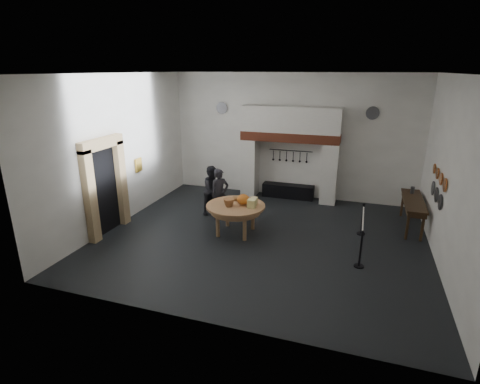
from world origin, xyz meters
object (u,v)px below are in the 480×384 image
(visitor_near, at_px, (220,194))
(visitor_far, at_px, (213,190))
(barrier_post_near, at_px, (361,250))
(barrier_post_far, at_px, (362,220))
(iron_range, at_px, (288,191))
(side_table, at_px, (414,201))
(work_table, at_px, (236,206))

(visitor_near, bearing_deg, visitor_far, 89.29)
(barrier_post_near, distance_m, barrier_post_far, 2.00)
(iron_range, relative_size, visitor_far, 1.17)
(visitor_far, xyz_separation_m, side_table, (6.15, 0.77, 0.06))
(iron_range, distance_m, visitor_far, 3.19)
(work_table, bearing_deg, iron_range, 77.23)
(iron_range, bearing_deg, side_table, -21.40)
(barrier_post_near, bearing_deg, iron_range, 120.38)
(barrier_post_far, bearing_deg, work_table, -163.24)
(visitor_near, height_order, side_table, visitor_near)
(work_table, xyz_separation_m, visitor_near, (-0.83, 0.87, -0.01))
(work_table, bearing_deg, visitor_near, 133.65)
(iron_range, height_order, barrier_post_far, barrier_post_far)
(visitor_far, bearing_deg, work_table, -116.73)
(visitor_near, bearing_deg, barrier_post_far, -43.18)
(iron_range, height_order, side_table, side_table)
(iron_range, relative_size, visitor_near, 1.15)
(iron_range, relative_size, work_table, 1.11)
(side_table, height_order, barrier_post_far, same)
(iron_range, distance_m, barrier_post_far, 3.74)
(visitor_far, height_order, barrier_post_near, visitor_far)
(work_table, height_order, barrier_post_near, barrier_post_near)
(work_table, relative_size, visitor_far, 1.05)
(work_table, distance_m, visitor_near, 1.20)
(work_table, relative_size, visitor_near, 1.03)
(iron_range, bearing_deg, barrier_post_near, -59.62)
(side_table, distance_m, barrier_post_near, 3.32)
(side_table, relative_size, barrier_post_far, 2.44)
(side_table, bearing_deg, visitor_near, -168.49)
(visitor_near, height_order, barrier_post_far, visitor_near)
(visitor_near, xyz_separation_m, barrier_post_far, (4.34, 0.19, -0.38))
(barrier_post_near, xyz_separation_m, barrier_post_far, (0.00, 2.00, 0.00))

